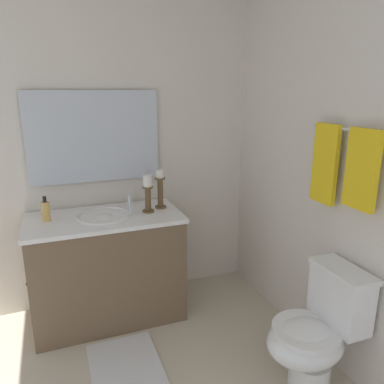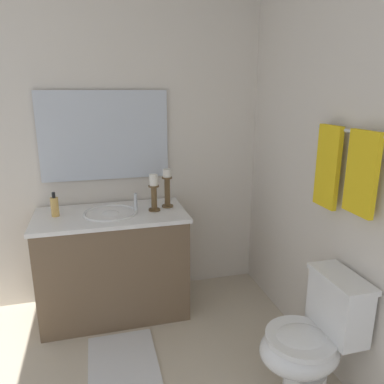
# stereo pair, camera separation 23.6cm
# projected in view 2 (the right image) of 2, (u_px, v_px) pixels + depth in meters

# --- Properties ---
(wall_back) EXTENTS (2.54, 0.04, 2.45)m
(wall_back) POSITION_uv_depth(u_px,v_px,m) (348.00, 180.00, 2.11)
(wall_back) COLOR silver
(wall_back) RESTS_ON ground
(wall_left) EXTENTS (0.04, 2.72, 2.45)m
(wall_left) POSITION_uv_depth(u_px,v_px,m) (97.00, 154.00, 2.96)
(wall_left) COLOR silver
(wall_left) RESTS_ON ground
(vanity_cabinet) EXTENTS (0.58, 1.13, 0.83)m
(vanity_cabinet) POSITION_uv_depth(u_px,v_px,m) (114.00, 264.00, 2.89)
(vanity_cabinet) COLOR brown
(vanity_cabinet) RESTS_ON ground
(sink_basin) EXTENTS (0.40, 0.40, 0.24)m
(sink_basin) POSITION_uv_depth(u_px,v_px,m) (111.00, 218.00, 2.79)
(sink_basin) COLOR white
(sink_basin) RESTS_ON vanity_cabinet
(mirror) EXTENTS (0.02, 0.99, 0.69)m
(mirror) POSITION_uv_depth(u_px,v_px,m) (105.00, 136.00, 2.89)
(mirror) COLOR silver
(candle_holder_tall) EXTENTS (0.09, 0.09, 0.30)m
(candle_holder_tall) POSITION_uv_depth(u_px,v_px,m) (167.00, 187.00, 2.89)
(candle_holder_tall) COLOR brown
(candle_holder_tall) RESTS_ON vanity_cabinet
(candle_holder_short) EXTENTS (0.09, 0.09, 0.28)m
(candle_holder_short) POSITION_uv_depth(u_px,v_px,m) (154.00, 192.00, 2.80)
(candle_holder_short) COLOR brown
(candle_holder_short) RESTS_ON vanity_cabinet
(soap_bottle) EXTENTS (0.06, 0.06, 0.18)m
(soap_bottle) POSITION_uv_depth(u_px,v_px,m) (55.00, 206.00, 2.70)
(soap_bottle) COLOR #E5B259
(soap_bottle) RESTS_ON vanity_cabinet
(toilet) EXTENTS (0.39, 0.54, 0.75)m
(toilet) POSITION_uv_depth(u_px,v_px,m) (311.00, 341.00, 2.08)
(toilet) COLOR white
(toilet) RESTS_ON ground
(towel_bar) EXTENTS (0.57, 0.02, 0.02)m
(towel_bar) POSITION_uv_depth(u_px,v_px,m) (351.00, 131.00, 1.96)
(towel_bar) COLOR silver
(towel_near_vanity) EXTENTS (0.19, 0.03, 0.48)m
(towel_near_vanity) POSITION_uv_depth(u_px,v_px,m) (328.00, 167.00, 2.15)
(towel_near_vanity) COLOR yellow
(towel_near_vanity) RESTS_ON towel_bar
(towel_center) EXTENTS (0.21, 0.03, 0.43)m
(towel_center) POSITION_uv_depth(u_px,v_px,m) (362.00, 173.00, 1.88)
(towel_center) COLOR yellow
(towel_center) RESTS_ON towel_bar
(bath_mat) EXTENTS (0.60, 0.44, 0.02)m
(bath_mat) POSITION_uv_depth(u_px,v_px,m) (123.00, 363.00, 2.41)
(bath_mat) COLOR silver
(bath_mat) RESTS_ON ground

